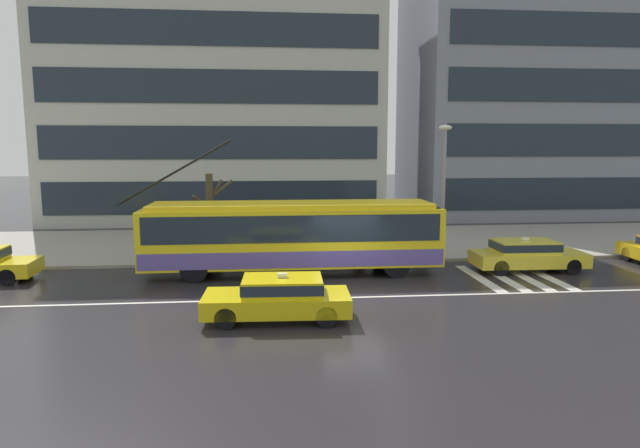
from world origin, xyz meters
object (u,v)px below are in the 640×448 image
pedestrian_walking_past (363,218)px  pedestrian_approaching_curb (219,224)px  trolleybus (293,235)px  taxi_ahead_of_bus (527,254)px  pedestrian_at_shelter (355,220)px  taxi_oncoming_near (279,296)px  street_lamp (444,178)px  street_tree_bare (211,211)px

pedestrian_walking_past → pedestrian_approaching_curb: bearing=-169.2°
trolleybus → pedestrian_walking_past: 5.58m
taxi_ahead_of_bus → pedestrian_at_shelter: bearing=152.0°
trolleybus → pedestrian_approaching_curb: trolleybus is taller
trolleybus → taxi_oncoming_near: bearing=-96.6°
street_lamp → pedestrian_at_shelter: bearing=167.0°
taxi_oncoming_near → pedestrian_at_shelter: 9.76m
pedestrian_approaching_curb → street_tree_bare: (-0.40, 0.23, 0.58)m
pedestrian_walking_past → street_lamp: bearing=-32.9°
pedestrian_approaching_curb → pedestrian_walking_past: bearing=10.8°
pedestrian_at_shelter → street_tree_bare: 6.58m
taxi_oncoming_near → pedestrian_at_shelter: bearing=67.6°
pedestrian_at_shelter → taxi_ahead_of_bus: bearing=-28.0°
taxi_ahead_of_bus → pedestrian_approaching_curb: size_ratio=2.37×
taxi_ahead_of_bus → street_tree_bare: size_ratio=1.21×
street_tree_bare → pedestrian_walking_past: bearing=8.5°
street_lamp → pedestrian_approaching_curb: bearing=175.5°
taxi_ahead_of_bus → street_lamp: bearing=136.6°
pedestrian_approaching_curb → street_lamp: size_ratio=0.33×
taxi_oncoming_near → pedestrian_walking_past: pedestrian_walking_past is taller
pedestrian_walking_past → street_lamp: 4.33m
pedestrian_at_shelter → street_tree_bare: (-6.56, 0.14, 0.48)m
taxi_oncoming_near → street_lamp: bearing=47.1°
taxi_ahead_of_bus → pedestrian_approaching_curb: 13.21m
pedestrian_walking_past → taxi_ahead_of_bus: bearing=-38.1°
pedestrian_approaching_curb → street_lamp: (9.98, -0.79, 2.03)m
pedestrian_walking_past → pedestrian_at_shelter: bearing=-116.2°
street_lamp → taxi_ahead_of_bus: bearing=-43.4°
pedestrian_approaching_curb → trolleybus: bearing=-43.4°
taxi_oncoming_near → pedestrian_at_shelter: pedestrian_at_shelter is taller
taxi_oncoming_near → trolleybus: bearing=83.4°
trolleybus → taxi_oncoming_near: trolleybus is taller
taxi_oncoming_near → pedestrian_approaching_curb: 9.26m
trolleybus → pedestrian_walking_past: (3.61, 4.26, 0.08)m
pedestrian_walking_past → street_tree_bare: bearing=-171.5°
pedestrian_at_shelter → pedestrian_walking_past: 1.34m
taxi_oncoming_near → pedestrian_walking_past: bearing=67.1°
trolleybus → pedestrian_walking_past: size_ratio=6.61×
trolleybus → taxi_oncoming_near: (-0.69, -5.91, -0.88)m
trolleybus → street_lamp: (6.84, 2.18, 2.08)m
taxi_oncoming_near → taxi_ahead_of_bus: bearing=28.1°
taxi_oncoming_near → street_lamp: (7.52, 8.09, 2.96)m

